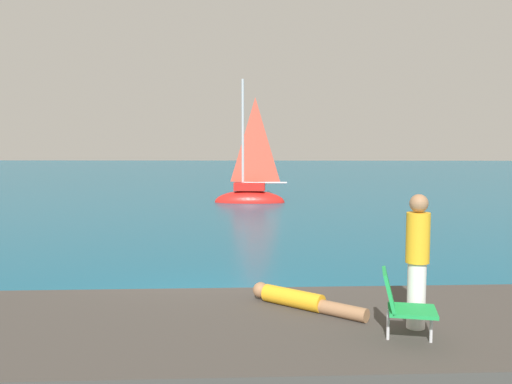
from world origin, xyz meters
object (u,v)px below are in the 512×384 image
object	(u,v)px
person_sunbather	(301,300)
beach_chair	(402,302)
sailboat_near	(250,195)
person_standing	(417,257)

from	to	relation	value
person_sunbather	beach_chair	size ratio (longest dim) A/B	1.86
sailboat_near	person_sunbather	xyz separation A→B (m)	(1.37, -21.50, 0.71)
person_sunbather	person_standing	bearing A→B (deg)	7.68
person_sunbather	person_standing	world-z (taller)	person_standing
person_sunbather	beach_chair	world-z (taller)	beach_chair
person_sunbather	beach_chair	bearing A→B (deg)	-11.12
person_standing	person_sunbather	bearing A→B (deg)	39.42
person_sunbather	sailboat_near	bearing A→B (deg)	130.26
person_sunbather	beach_chair	distance (m)	1.61
person_standing	sailboat_near	bearing A→B (deg)	-14.70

